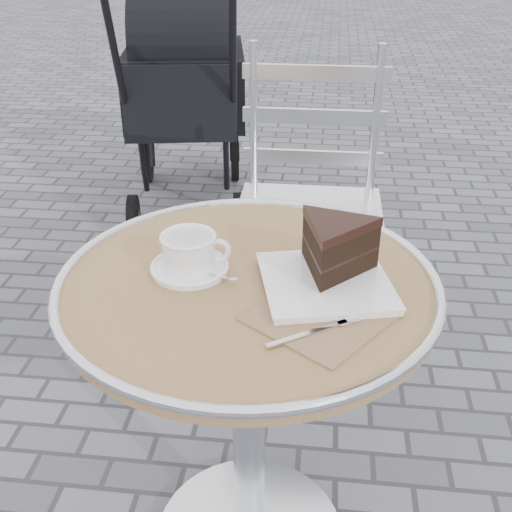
# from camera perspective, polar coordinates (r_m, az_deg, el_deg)

# --- Properties ---
(cafe_table) EXTENTS (0.72, 0.72, 0.74)m
(cafe_table) POSITION_cam_1_polar(r_m,az_deg,el_deg) (1.29, -0.68, -8.40)
(cafe_table) COLOR silver
(cafe_table) RESTS_ON ground
(cappuccino_set) EXTENTS (0.17, 0.14, 0.07)m
(cappuccino_set) POSITION_cam_1_polar(r_m,az_deg,el_deg) (1.21, -5.89, 0.07)
(cappuccino_set) COLOR white
(cappuccino_set) RESTS_ON cafe_table
(cake_plate_set) EXTENTS (0.28, 0.38, 0.12)m
(cake_plate_set) POSITION_cam_1_polar(r_m,az_deg,el_deg) (1.17, 6.81, 0.09)
(cake_plate_set) COLOR #8D664D
(cake_plate_set) RESTS_ON cafe_table
(bistro_chair) EXTENTS (0.45, 0.45, 0.99)m
(bistro_chair) POSITION_cam_1_polar(r_m,az_deg,el_deg) (2.00, 4.93, 7.35)
(bistro_chair) COLOR silver
(bistro_chair) RESTS_ON ground
(baby_stroller) EXTENTS (0.68, 1.18, 1.16)m
(baby_stroller) POSITION_cam_1_polar(r_m,az_deg,el_deg) (3.14, -6.33, 13.73)
(baby_stroller) COLOR black
(baby_stroller) RESTS_ON ground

